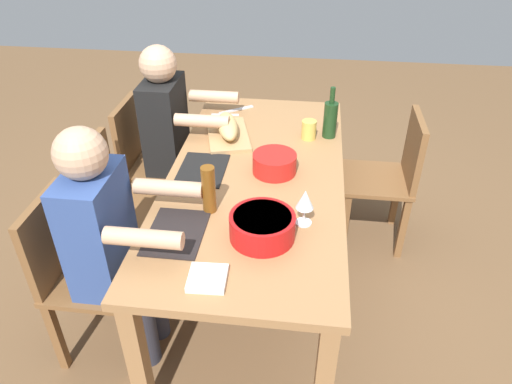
# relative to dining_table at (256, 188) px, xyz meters

# --- Properties ---
(ground_plane) EXTENTS (8.00, 8.00, 0.00)m
(ground_plane) POSITION_rel_dining_table_xyz_m (0.00, 0.00, -0.65)
(ground_plane) COLOR brown
(dining_table) EXTENTS (1.83, 0.86, 0.74)m
(dining_table) POSITION_rel_dining_table_xyz_m (0.00, 0.00, 0.00)
(dining_table) COLOR #9E7044
(dining_table) RESTS_ON ground_plane
(chair_near_right) EXTENTS (0.40, 0.40, 0.85)m
(chair_near_right) POSITION_rel_dining_table_xyz_m (0.50, -0.75, -0.17)
(chair_near_right) COLOR brown
(chair_near_right) RESTS_ON ground_plane
(chair_far_right) EXTENTS (0.40, 0.40, 0.85)m
(chair_far_right) POSITION_rel_dining_table_xyz_m (0.50, 0.75, -0.17)
(chair_far_right) COLOR brown
(chair_far_right) RESTS_ON ground_plane
(diner_far_right) EXTENTS (0.41, 0.53, 1.20)m
(diner_far_right) POSITION_rel_dining_table_xyz_m (0.50, 0.57, 0.04)
(diner_far_right) COLOR #2D2D38
(diner_far_right) RESTS_ON ground_plane
(chair_far_center) EXTENTS (0.40, 0.40, 0.85)m
(chair_far_center) POSITION_rel_dining_table_xyz_m (0.00, 0.75, -0.17)
(chair_far_center) COLOR brown
(chair_far_center) RESTS_ON ground_plane
(chair_far_left) EXTENTS (0.40, 0.40, 0.85)m
(chair_far_left) POSITION_rel_dining_table_xyz_m (-0.50, 0.75, -0.17)
(chair_far_left) COLOR brown
(chair_far_left) RESTS_ON ground_plane
(diner_far_left) EXTENTS (0.41, 0.53, 1.20)m
(diner_far_left) POSITION_rel_dining_table_xyz_m (-0.50, 0.57, 0.04)
(diner_far_left) COLOR #2D2D38
(diner_far_left) RESTS_ON ground_plane
(serving_bowl_fruit) EXTENTS (0.22, 0.22, 0.10)m
(serving_bowl_fruit) POSITION_rel_dining_table_xyz_m (0.03, -0.09, 0.14)
(serving_bowl_fruit) COLOR red
(serving_bowl_fruit) RESTS_ON dining_table
(serving_bowl_pasta) EXTENTS (0.27, 0.27, 0.11)m
(serving_bowl_pasta) POSITION_rel_dining_table_xyz_m (-0.49, -0.09, 0.15)
(serving_bowl_pasta) COLOR red
(serving_bowl_pasta) RESTS_ON dining_table
(cutting_board) EXTENTS (0.44, 0.32, 0.02)m
(cutting_board) POSITION_rel_dining_table_xyz_m (0.37, 0.21, 0.10)
(cutting_board) COLOR tan
(cutting_board) RESTS_ON dining_table
(bread_loaf) EXTENTS (0.34, 0.19, 0.09)m
(bread_loaf) POSITION_rel_dining_table_xyz_m (0.37, 0.21, 0.15)
(bread_loaf) COLOR tan
(bread_loaf) RESTS_ON cutting_board
(wine_bottle) EXTENTS (0.08, 0.08, 0.29)m
(wine_bottle) POSITION_rel_dining_table_xyz_m (0.44, -0.36, 0.19)
(wine_bottle) COLOR #193819
(wine_bottle) RESTS_ON dining_table
(beer_bottle) EXTENTS (0.06, 0.06, 0.22)m
(beer_bottle) POSITION_rel_dining_table_xyz_m (-0.33, 0.16, 0.20)
(beer_bottle) COLOR brown
(beer_bottle) RESTS_ON dining_table
(wine_glass) EXTENTS (0.08, 0.08, 0.17)m
(wine_glass) POSITION_rel_dining_table_xyz_m (-0.37, -0.25, 0.20)
(wine_glass) COLOR silver
(wine_glass) RESTS_ON dining_table
(cup_near_right) EXTENTS (0.08, 0.08, 0.11)m
(cup_near_right) POSITION_rel_dining_table_xyz_m (0.41, -0.24, 0.14)
(cup_near_right) COLOR gold
(cup_near_right) RESTS_ON dining_table
(fork_far_right) EXTENTS (0.03, 0.17, 0.01)m
(fork_far_right) POSITION_rel_dining_table_xyz_m (0.64, 0.27, 0.09)
(fork_far_right) COLOR silver
(fork_far_right) RESTS_ON dining_table
(placemat_far_center) EXTENTS (0.32, 0.23, 0.01)m
(placemat_far_center) POSITION_rel_dining_table_xyz_m (0.00, 0.27, 0.09)
(placemat_far_center) COLOR black
(placemat_far_center) RESTS_ON dining_table
(placemat_far_left) EXTENTS (0.32, 0.23, 0.01)m
(placemat_far_left) POSITION_rel_dining_table_xyz_m (-0.50, 0.27, 0.09)
(placemat_far_left) COLOR black
(placemat_far_left) RESTS_ON dining_table
(carving_knife) EXTENTS (0.15, 0.20, 0.01)m
(carving_knife) POSITION_rel_dining_table_xyz_m (0.72, 0.21, 0.09)
(carving_knife) COLOR silver
(carving_knife) RESTS_ON dining_table
(napkin_stack) EXTENTS (0.15, 0.15, 0.02)m
(napkin_stack) POSITION_rel_dining_table_xyz_m (-0.76, 0.08, 0.10)
(napkin_stack) COLOR white
(napkin_stack) RESTS_ON dining_table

